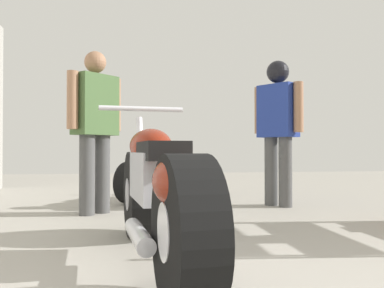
# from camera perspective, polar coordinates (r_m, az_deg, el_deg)

# --- Properties ---
(ground_plane) EXTENTS (16.44, 16.44, 0.00)m
(ground_plane) POSITION_cam_1_polar(r_m,az_deg,el_deg) (4.24, 1.24, -10.27)
(ground_plane) COLOR #9E998E
(motorcycle_maroon_cruiser) EXTENTS (0.66, 2.22, 1.04)m
(motorcycle_maroon_cruiser) POSITION_cam_1_polar(r_m,az_deg,el_deg) (2.50, -4.89, -6.67)
(motorcycle_maroon_cruiser) COLOR black
(motorcycle_maroon_cruiser) RESTS_ON ground_plane
(motorcycle_black_naked) EXTENTS (1.23, 1.53, 0.83)m
(motorcycle_black_naked) POSITION_cam_1_polar(r_m,az_deg,el_deg) (5.83, -4.92, -4.35)
(motorcycle_black_naked) COLOR black
(motorcycle_black_naked) RESTS_ON ground_plane
(mechanic_in_blue) EXTENTS (0.59, 0.58, 1.77)m
(mechanic_in_blue) POSITION_cam_1_polar(r_m,az_deg,el_deg) (4.57, -13.40, 3.05)
(mechanic_in_blue) COLOR #4C4C4C
(mechanic_in_blue) RESTS_ON ground_plane
(mechanic_with_helmet) EXTENTS (0.49, 0.65, 1.81)m
(mechanic_with_helmet) POSITION_cam_1_polar(r_m,az_deg,el_deg) (5.18, 11.93, 3.46)
(mechanic_with_helmet) COLOR #4C4C4C
(mechanic_with_helmet) RESTS_ON ground_plane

